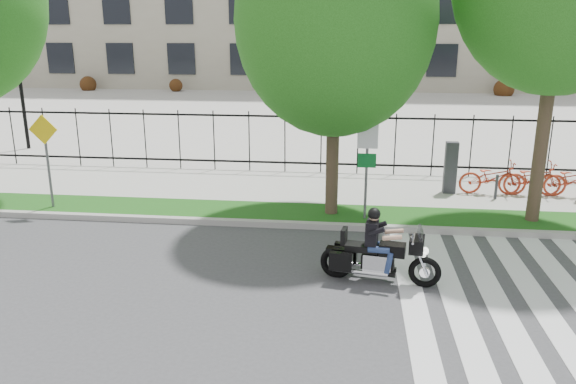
# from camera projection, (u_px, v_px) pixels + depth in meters

# --- Properties ---
(ground) EXTENTS (120.00, 120.00, 0.00)m
(ground) POSITION_uv_depth(u_px,v_px,m) (290.00, 306.00, 9.97)
(ground) COLOR #3D3D40
(ground) RESTS_ON ground
(curb) EXTENTS (60.00, 0.20, 0.15)m
(curb) POSITION_uv_depth(u_px,v_px,m) (308.00, 225.00, 13.86)
(curb) COLOR #A09D96
(curb) RESTS_ON ground
(grass_verge) EXTENTS (60.00, 1.50, 0.15)m
(grass_verge) POSITION_uv_depth(u_px,v_px,m) (311.00, 215.00, 14.67)
(grass_verge) COLOR #154B12
(grass_verge) RESTS_ON ground
(sidewalk) EXTENTS (60.00, 3.50, 0.15)m
(sidewalk) POSITION_uv_depth(u_px,v_px,m) (317.00, 189.00, 17.06)
(sidewalk) COLOR #ADABA1
(sidewalk) RESTS_ON ground
(plaza) EXTENTS (80.00, 34.00, 0.10)m
(plaza) POSITION_uv_depth(u_px,v_px,m) (336.00, 110.00, 33.81)
(plaza) COLOR #ADABA1
(plaza) RESTS_ON ground
(crosswalk_stripes) EXTENTS (5.70, 8.00, 0.01)m
(crosswalk_stripes) POSITION_uv_depth(u_px,v_px,m) (574.00, 321.00, 9.44)
(crosswalk_stripes) COLOR silver
(crosswalk_stripes) RESTS_ON ground
(iron_fence) EXTENTS (30.00, 0.06, 2.00)m
(iron_fence) POSITION_uv_depth(u_px,v_px,m) (321.00, 143.00, 18.43)
(iron_fence) COLOR black
(iron_fence) RESTS_ON sidewalk
(lamp_post_left) EXTENTS (1.06, 0.70, 4.25)m
(lamp_post_left) POSITION_uv_depth(u_px,v_px,m) (19.00, 70.00, 21.85)
(lamp_post_left) COLOR black
(lamp_post_left) RESTS_ON ground
(street_tree_1) EXTENTS (4.81, 4.81, 7.56)m
(street_tree_1) POSITION_uv_depth(u_px,v_px,m) (335.00, 20.00, 13.26)
(street_tree_1) COLOR #3D2921
(street_tree_1) RESTS_ON grass_verge
(sign_pole_regulatory) EXTENTS (0.50, 0.09, 2.50)m
(sign_pole_regulatory) POSITION_uv_depth(u_px,v_px,m) (367.00, 157.00, 13.70)
(sign_pole_regulatory) COLOR #59595B
(sign_pole_regulatory) RESTS_ON grass_verge
(sign_pole_warning) EXTENTS (0.78, 0.09, 2.49)m
(sign_pole_warning) POSITION_uv_depth(u_px,v_px,m) (46.00, 149.00, 14.62)
(sign_pole_warning) COLOR #59595B
(sign_pole_warning) RESTS_ON grass_verge
(motorcycle_rider) EXTENTS (2.33, 0.86, 1.80)m
(motorcycle_rider) POSITION_uv_depth(u_px,v_px,m) (379.00, 253.00, 10.79)
(motorcycle_rider) COLOR black
(motorcycle_rider) RESTS_ON ground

